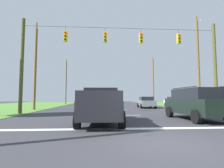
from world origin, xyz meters
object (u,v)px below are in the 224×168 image
(distant_car_far_parked, at_px, (146,102))
(utility_pole_mid_left, at_px, (35,67))
(overhead_signal_span, at_px, (122,61))
(utility_pole_far_right, at_px, (153,81))
(pickup_truck, at_px, (101,105))
(distant_car_oncoming, at_px, (102,101))
(utility_pole_mid_right, at_px, (198,63))
(suv_black, at_px, (195,103))
(distant_car_crossing_white, at_px, (175,102))
(utility_pole_far_left, at_px, (66,81))

(distant_car_far_parked, height_order, utility_pole_mid_left, utility_pole_mid_left)
(overhead_signal_span, xyz_separation_m, utility_pole_far_right, (9.84, 22.88, 0.52))
(overhead_signal_span, height_order, pickup_truck, overhead_signal_span)
(distant_car_oncoming, height_order, utility_pole_mid_right, utility_pole_mid_right)
(utility_pole_far_right, bearing_deg, overhead_signal_span, -113.27)
(pickup_truck, distance_m, utility_pole_mid_right, 16.55)
(distant_car_oncoming, xyz_separation_m, distant_car_far_parked, (5.98, -5.54, 0.00))
(suv_black, distance_m, utility_pole_far_right, 28.56)
(distant_car_oncoming, bearing_deg, utility_pole_mid_right, -37.09)
(utility_pole_far_right, bearing_deg, pickup_truck, -112.39)
(overhead_signal_span, distance_m, utility_pole_mid_left, 10.80)
(distant_car_crossing_white, distance_m, utility_pole_far_left, 22.71)
(suv_black, xyz_separation_m, utility_pole_far_left, (-13.48, 27.50, 3.88))
(distant_car_crossing_white, bearing_deg, distant_car_oncoming, 166.19)
(distant_car_far_parked, relative_size, utility_pole_mid_left, 0.43)
(distant_car_far_parked, bearing_deg, pickup_truck, -114.27)
(pickup_truck, relative_size, utility_pole_far_right, 0.51)
(distant_car_crossing_white, relative_size, utility_pole_mid_left, 0.43)
(distant_car_crossing_white, xyz_separation_m, utility_pole_far_left, (-18.93, 11.85, 4.15))
(utility_pole_far_right, bearing_deg, distant_car_oncoming, -141.27)
(distant_car_oncoming, xyz_separation_m, utility_pole_far_right, (11.54, 9.25, 4.41))
(pickup_truck, xyz_separation_m, utility_pole_far_right, (11.78, 28.58, 4.24))
(overhead_signal_span, bearing_deg, distant_car_far_parked, 62.10)
(suv_black, distance_m, distant_car_oncoming, 19.30)
(distant_car_crossing_white, distance_m, utility_pole_far_right, 12.81)
(distant_car_oncoming, height_order, utility_pole_far_left, utility_pole_far_left)
(utility_pole_mid_right, height_order, utility_pole_mid_left, utility_pole_mid_right)
(pickup_truck, relative_size, distant_car_oncoming, 1.23)
(overhead_signal_span, distance_m, utility_pole_far_right, 24.91)
(distant_car_far_parked, xyz_separation_m, utility_pole_mid_right, (5.68, -3.28, 4.84))
(pickup_truck, distance_m, distant_car_far_parked, 15.13)
(distant_car_oncoming, xyz_separation_m, utility_pole_far_left, (-7.69, 9.09, 4.15))
(utility_pole_mid_left, bearing_deg, utility_pole_mid_right, -0.83)
(distant_car_far_parked, height_order, utility_pole_mid_right, utility_pole_mid_right)
(suv_black, bearing_deg, pickup_truck, -171.32)
(suv_black, height_order, distant_car_far_parked, suv_black)
(distant_car_crossing_white, bearing_deg, utility_pole_far_right, 88.55)
(distant_car_far_parked, bearing_deg, distant_car_oncoming, 137.20)
(utility_pole_mid_right, bearing_deg, distant_car_far_parked, 150.02)
(distant_car_crossing_white, height_order, utility_pole_mid_right, utility_pole_mid_right)
(overhead_signal_span, distance_m, utility_pole_mid_right, 11.10)
(utility_pole_mid_right, relative_size, utility_pole_mid_left, 1.12)
(suv_black, relative_size, distant_car_crossing_white, 1.11)
(distant_car_far_parked, bearing_deg, utility_pole_mid_right, -29.98)
(pickup_truck, distance_m, utility_pole_mid_left, 13.78)
(overhead_signal_span, height_order, utility_pole_far_left, utility_pole_far_left)
(suv_black, xyz_separation_m, distant_car_oncoming, (-5.79, 18.41, -0.27))
(utility_pole_far_left, bearing_deg, utility_pole_mid_left, -90.43)
(utility_pole_mid_right, distance_m, utility_pole_far_right, 18.07)
(overhead_signal_span, bearing_deg, utility_pole_mid_right, 25.78)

